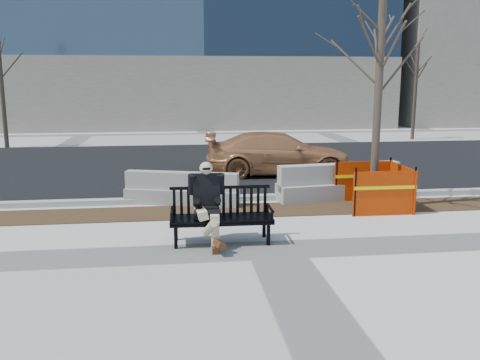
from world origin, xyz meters
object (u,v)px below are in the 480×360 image
object	(u,v)px
jersey_barrier_left	(182,204)
jersey_barrier_right	(339,199)
tree_fence	(372,208)
bench	(222,242)
sedan	(278,174)
seated_man	(207,242)

from	to	relation	value
jersey_barrier_left	jersey_barrier_right	distance (m)	3.69
tree_fence	jersey_barrier_right	distance (m)	1.04
jersey_barrier_right	bench	bearing A→B (deg)	-143.76
bench	sedan	distance (m)	6.62
seated_man	tree_fence	xyz separation A→B (m)	(3.77, 1.94, 0.00)
seated_man	sedan	world-z (taller)	seated_man
jersey_barrier_left	jersey_barrier_right	xyz separation A→B (m)	(3.69, 0.02, 0.00)
bench	tree_fence	bearing A→B (deg)	30.30
bench	tree_fence	distance (m)	4.05
jersey_barrier_left	jersey_barrier_right	bearing A→B (deg)	16.89
jersey_barrier_left	bench	bearing A→B (deg)	-60.93
bench	jersey_barrier_left	size ratio (longest dim) A/B	0.70
bench	tree_fence	size ratio (longest dim) A/B	0.35
bench	jersey_barrier_left	xyz separation A→B (m)	(-0.64, 2.90, 0.00)
bench	jersey_barrier_left	distance (m)	2.97
bench	jersey_barrier_right	xyz separation A→B (m)	(3.05, 2.92, 0.00)
tree_fence	sedan	size ratio (longest dim) A/B	1.19
sedan	seated_man	bearing A→B (deg)	163.19
seated_man	jersey_barrier_left	world-z (taller)	seated_man
sedan	jersey_barrier_left	distance (m)	4.41
seated_man	tree_fence	distance (m)	4.24
jersey_barrier_left	jersey_barrier_right	size ratio (longest dim) A/B	0.87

